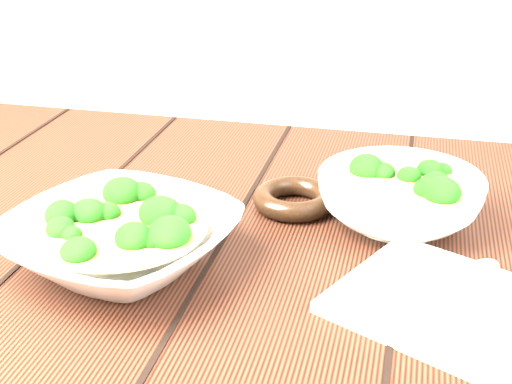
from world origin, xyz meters
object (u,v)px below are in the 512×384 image
(soup_bowl_front, at_px, (120,239))
(soup_bowl_back, at_px, (399,197))
(table, at_px, (243,325))
(trivet, at_px, (294,199))
(napkin, at_px, (454,307))

(soup_bowl_front, relative_size, soup_bowl_back, 1.24)
(soup_bowl_back, bearing_deg, table, -154.09)
(soup_bowl_back, xyz_separation_m, trivet, (-0.13, 0.01, -0.02))
(trivet, relative_size, napkin, 0.49)
(table, bearing_deg, napkin, -22.18)
(soup_bowl_front, bearing_deg, table, 37.80)
(table, relative_size, napkin, 5.59)
(napkin, bearing_deg, trivet, 160.78)
(napkin, bearing_deg, soup_bowl_back, 135.04)
(soup_bowl_front, bearing_deg, trivet, 49.49)
(napkin, bearing_deg, soup_bowl_front, -155.88)
(soup_bowl_back, relative_size, napkin, 1.11)
(trivet, height_order, napkin, trivet)
(trivet, xyz_separation_m, napkin, (0.19, -0.19, -0.01))
(table, distance_m, soup_bowl_back, 0.25)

